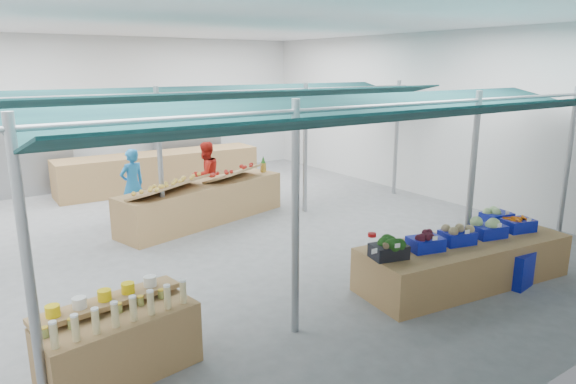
{
  "coord_description": "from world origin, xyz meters",
  "views": [
    {
      "loc": [
        -4.54,
        -8.94,
        3.38
      ],
      "look_at": [
        0.56,
        -1.6,
        1.17
      ],
      "focal_mm": 32.0,
      "sensor_mm": 36.0,
      "label": 1
    }
  ],
  "objects_px": {
    "veg_counter": "(464,262)",
    "crate_stack": "(518,270)",
    "fruit_counter": "(204,203)",
    "vendor_right": "(206,175)",
    "vendor_left": "(133,184)",
    "bottle_shelf": "(118,341)"
  },
  "relations": [
    {
      "from": "veg_counter",
      "to": "fruit_counter",
      "type": "relative_size",
      "value": 0.88
    },
    {
      "from": "veg_counter",
      "to": "crate_stack",
      "type": "relative_size",
      "value": 6.37
    },
    {
      "from": "fruit_counter",
      "to": "vendor_left",
      "type": "distance_m",
      "value": 1.67
    },
    {
      "from": "vendor_left",
      "to": "vendor_right",
      "type": "relative_size",
      "value": 1.0
    },
    {
      "from": "veg_counter",
      "to": "crate_stack",
      "type": "height_order",
      "value": "veg_counter"
    },
    {
      "from": "fruit_counter",
      "to": "vendor_right",
      "type": "distance_m",
      "value": 1.31
    },
    {
      "from": "crate_stack",
      "to": "vendor_right",
      "type": "xyz_separation_m",
      "value": [
        -1.92,
        7.02,
        0.52
      ]
    },
    {
      "from": "crate_stack",
      "to": "vendor_left",
      "type": "xyz_separation_m",
      "value": [
        -3.72,
        7.02,
        0.52
      ]
    },
    {
      "from": "fruit_counter",
      "to": "crate_stack",
      "type": "bearing_deg",
      "value": -81.52
    },
    {
      "from": "bottle_shelf",
      "to": "fruit_counter",
      "type": "distance_m",
      "value": 5.79
    },
    {
      "from": "veg_counter",
      "to": "crate_stack",
      "type": "distance_m",
      "value": 0.82
    },
    {
      "from": "bottle_shelf",
      "to": "veg_counter",
      "type": "xyz_separation_m",
      "value": [
        5.28,
        -0.61,
        -0.07
      ]
    },
    {
      "from": "bottle_shelf",
      "to": "veg_counter",
      "type": "distance_m",
      "value": 5.31
    },
    {
      "from": "veg_counter",
      "to": "vendor_right",
      "type": "height_order",
      "value": "vendor_right"
    },
    {
      "from": "fruit_counter",
      "to": "vendor_left",
      "type": "bearing_deg",
      "value": 122.93
    },
    {
      "from": "bottle_shelf",
      "to": "veg_counter",
      "type": "height_order",
      "value": "bottle_shelf"
    },
    {
      "from": "crate_stack",
      "to": "veg_counter",
      "type": "bearing_deg",
      "value": 134.31
    },
    {
      "from": "bottle_shelf",
      "to": "vendor_left",
      "type": "xyz_separation_m",
      "value": [
        2.13,
        5.83,
        0.39
      ]
    },
    {
      "from": "veg_counter",
      "to": "crate_stack",
      "type": "bearing_deg",
      "value": -38.3
    },
    {
      "from": "vendor_right",
      "to": "crate_stack",
      "type": "bearing_deg",
      "value": 90.72
    },
    {
      "from": "fruit_counter",
      "to": "bottle_shelf",
      "type": "bearing_deg",
      "value": -139.68
    },
    {
      "from": "crate_stack",
      "to": "vendor_right",
      "type": "bearing_deg",
      "value": 105.28
    }
  ]
}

